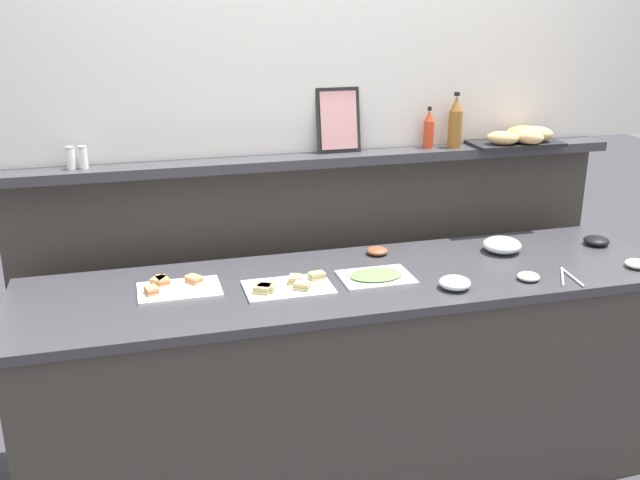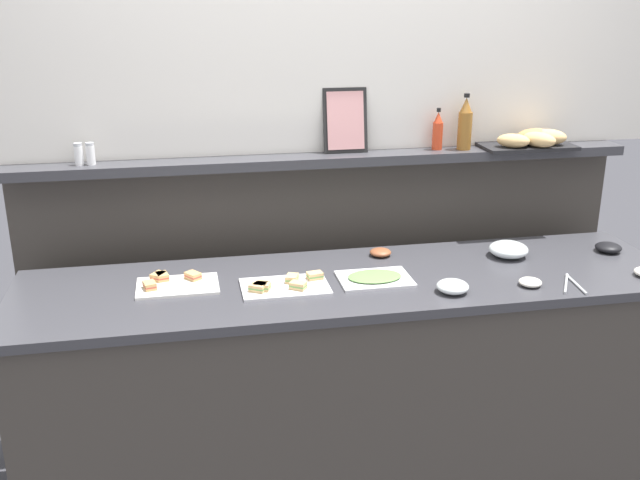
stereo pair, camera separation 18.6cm
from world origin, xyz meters
TOP-DOWN VIEW (x-y plane):
  - ground_plane at (0.00, 0.60)m, footprint 12.00×12.00m
  - buffet_counter at (0.00, 0.00)m, footprint 2.50×0.65m
  - back_ledge_unit at (0.00, 0.50)m, footprint 2.59×0.22m
  - sandwich_platter_front at (-0.66, 0.05)m, footprint 0.30×0.20m
  - sandwich_platter_side at (-0.27, -0.04)m, footprint 0.32×0.20m
  - cold_cuts_platter at (0.08, -0.03)m, footprint 0.27×0.20m
  - glass_bowl_large at (0.32, -0.20)m, footprint 0.12×0.12m
  - glass_bowl_medium at (0.68, 0.11)m, footprint 0.16×0.16m
  - condiment_bowl_teal at (0.62, -0.19)m, footprint 0.08×0.08m
  - condiment_bowl_red at (1.10, -0.19)m, footprint 0.09×0.09m
  - condiment_bowl_dark at (1.11, 0.09)m, footprint 0.11×0.11m
  - condiment_bowl_cream at (0.17, 0.22)m, footprint 0.09×0.09m
  - serving_tongs at (0.78, -0.21)m, footprint 0.10×0.19m
  - hot_sauce_bottle at (0.47, 0.44)m, footprint 0.04×0.04m
  - vinegar_bottle_amber at (0.58, 0.42)m, footprint 0.06×0.06m
  - salt_shaker at (-0.99, 0.43)m, footprint 0.03×0.03m
  - pepper_shaker at (-0.95, 0.43)m, footprint 0.03×0.03m
  - bread_basket at (0.88, 0.39)m, footprint 0.40×0.31m
  - framed_picture at (0.07, 0.46)m, footprint 0.18×0.06m

SIDE VIEW (x-z plane):
  - ground_plane at x=0.00m, z-range 0.00..0.00m
  - buffet_counter at x=0.00m, z-range 0.00..0.89m
  - back_ledge_unit at x=0.00m, z-range 0.03..1.31m
  - serving_tongs at x=0.78m, z-range 0.89..0.90m
  - cold_cuts_platter at x=0.08m, z-range 0.89..0.91m
  - sandwich_platter_front at x=-0.66m, z-range 0.88..0.92m
  - sandwich_platter_side at x=-0.27m, z-range 0.89..0.92m
  - condiment_bowl_teal at x=0.62m, z-range 0.89..0.92m
  - condiment_bowl_cream at x=0.17m, z-range 0.89..0.92m
  - condiment_bowl_red at x=1.10m, z-range 0.89..0.92m
  - condiment_bowl_dark at x=1.11m, z-range 0.89..0.93m
  - glass_bowl_large at x=0.32m, z-range 0.89..0.94m
  - glass_bowl_medium at x=0.68m, z-range 0.89..0.95m
  - bread_basket at x=0.88m, z-range 1.27..1.35m
  - salt_shaker at x=-0.99m, z-range 1.27..1.36m
  - pepper_shaker at x=-0.95m, z-range 1.27..1.36m
  - hot_sauce_bottle at x=0.47m, z-range 1.26..1.44m
  - vinegar_bottle_amber at x=0.58m, z-range 1.26..1.50m
  - framed_picture at x=0.07m, z-range 1.27..1.54m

